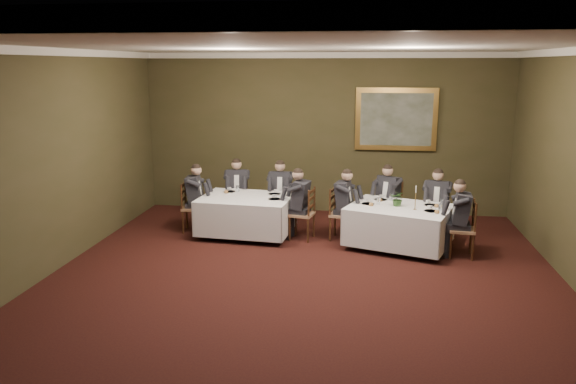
% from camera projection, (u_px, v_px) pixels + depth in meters
% --- Properties ---
extents(ground, '(10.00, 10.00, 0.00)m').
position_uv_depth(ground, '(297.00, 300.00, 7.93)').
color(ground, black).
rests_on(ground, ground).
extents(ceiling, '(8.00, 10.00, 0.10)m').
position_uv_depth(ceiling, '(298.00, 44.00, 7.15)').
color(ceiling, silver).
rests_on(ceiling, back_wall).
extents(back_wall, '(8.00, 0.10, 3.50)m').
position_uv_depth(back_wall, '(325.00, 134.00, 12.37)').
color(back_wall, '#38361C').
rests_on(back_wall, ground).
extents(front_wall, '(8.00, 0.10, 3.50)m').
position_uv_depth(front_wall, '(176.00, 382.00, 2.71)').
color(front_wall, '#38361C').
rests_on(front_wall, ground).
extents(left_wall, '(0.10, 10.00, 3.50)m').
position_uv_depth(left_wall, '(22.00, 171.00, 8.07)').
color(left_wall, '#38361C').
rests_on(left_wall, ground).
extents(crown_molding, '(8.00, 10.00, 0.12)m').
position_uv_depth(crown_molding, '(298.00, 49.00, 7.17)').
color(crown_molding, white).
rests_on(crown_molding, back_wall).
extents(table_main, '(2.10, 1.84, 0.67)m').
position_uv_depth(table_main, '(399.00, 223.00, 10.11)').
color(table_main, black).
rests_on(table_main, ground).
extents(table_second, '(1.86, 1.48, 0.67)m').
position_uv_depth(table_second, '(247.00, 213.00, 10.85)').
color(table_second, black).
rests_on(table_second, ground).
extents(chair_main_backleft, '(0.60, 0.59, 1.00)m').
position_uv_depth(chair_main_backleft, '(388.00, 217.00, 11.14)').
color(chair_main_backleft, '#926A4A').
rests_on(chair_main_backleft, ground).
extents(diner_main_backleft, '(0.59, 0.62, 1.35)m').
position_uv_depth(diner_main_backleft, '(388.00, 206.00, 11.08)').
color(diner_main_backleft, black).
rests_on(diner_main_backleft, chair_main_backleft).
extents(chair_main_backright, '(0.53, 0.51, 1.00)m').
position_uv_depth(chair_main_backright, '(436.00, 223.00, 10.72)').
color(chair_main_backright, '#926A4A').
rests_on(chair_main_backright, ground).
extents(diner_main_backright, '(0.50, 0.56, 1.35)m').
position_uv_depth(diner_main_backright, '(436.00, 212.00, 10.66)').
color(diner_main_backright, black).
rests_on(diner_main_backright, chair_main_backright).
extents(chair_main_endleft, '(0.49, 0.51, 1.00)m').
position_uv_depth(chair_main_endleft, '(341.00, 225.00, 10.63)').
color(chair_main_endleft, '#926A4A').
rests_on(chair_main_endleft, ground).
extents(diner_main_endleft, '(0.55, 0.48, 1.35)m').
position_uv_depth(diner_main_endleft, '(342.00, 213.00, 10.58)').
color(diner_main_endleft, black).
rests_on(diner_main_endleft, chair_main_endleft).
extents(chair_main_endright, '(0.45, 0.47, 1.00)m').
position_uv_depth(chair_main_endright, '(462.00, 241.00, 9.66)').
color(chair_main_endright, '#926A4A').
rests_on(chair_main_endright, ground).
extents(diner_main_endright, '(0.51, 0.44, 1.35)m').
position_uv_depth(diner_main_endright, '(462.00, 228.00, 9.61)').
color(diner_main_endright, black).
rests_on(diner_main_endright, chair_main_endright).
extents(chair_sec_backleft, '(0.50, 0.48, 1.00)m').
position_uv_depth(chair_sec_backleft, '(238.00, 208.00, 11.84)').
color(chair_sec_backleft, '#926A4A').
rests_on(chair_sec_backleft, ground).
extents(diner_sec_backleft, '(0.47, 0.54, 1.35)m').
position_uv_depth(diner_sec_backleft, '(237.00, 198.00, 11.78)').
color(diner_sec_backleft, black).
rests_on(diner_sec_backleft, chair_sec_backleft).
extents(chair_sec_backright, '(0.44, 0.42, 1.00)m').
position_uv_depth(chair_sec_backright, '(281.00, 211.00, 11.64)').
color(chair_sec_backright, '#926A4A').
rests_on(chair_sec_backright, ground).
extents(diner_sec_backright, '(0.42, 0.48, 1.35)m').
position_uv_depth(diner_sec_backright, '(281.00, 200.00, 11.57)').
color(diner_sec_backright, black).
rests_on(diner_sec_backright, chair_sec_backright).
extents(chair_sec_endright, '(0.50, 0.51, 1.00)m').
position_uv_depth(chair_sec_endright, '(302.00, 224.00, 10.64)').
color(chair_sec_endright, '#926A4A').
rests_on(chair_sec_endright, ground).
extents(diner_sec_endright, '(0.55, 0.48, 1.35)m').
position_uv_depth(diner_sec_endright, '(302.00, 213.00, 10.60)').
color(diner_sec_endright, black).
rests_on(diner_sec_endright, chair_sec_endright).
extents(chair_sec_endleft, '(0.47, 0.49, 1.00)m').
position_uv_depth(chair_sec_endleft, '(193.00, 217.00, 11.12)').
color(chair_sec_endleft, '#926A4A').
rests_on(chair_sec_endleft, ground).
extents(diner_sec_endleft, '(0.52, 0.45, 1.35)m').
position_uv_depth(diner_sec_endleft, '(193.00, 206.00, 11.07)').
color(diner_sec_endleft, black).
rests_on(diner_sec_endleft, chair_sec_endleft).
extents(centerpiece, '(0.32, 0.30, 0.29)m').
position_uv_depth(centerpiece, '(398.00, 198.00, 10.05)').
color(centerpiece, '#2D5926').
rests_on(centerpiece, table_main).
extents(candlestick, '(0.06, 0.06, 0.44)m').
position_uv_depth(candlestick, '(415.00, 200.00, 9.80)').
color(candlestick, '#A87A33').
rests_on(candlestick, table_main).
extents(place_setting_table_main, '(0.33, 0.31, 0.14)m').
position_uv_depth(place_setting_table_main, '(383.00, 198.00, 10.58)').
color(place_setting_table_main, white).
rests_on(place_setting_table_main, table_main).
extents(place_setting_table_second, '(0.33, 0.31, 0.14)m').
position_uv_depth(place_setting_table_second, '(232.00, 190.00, 11.24)').
color(place_setting_table_second, white).
rests_on(place_setting_table_second, table_second).
extents(painting, '(1.73, 0.09, 1.34)m').
position_uv_depth(painting, '(396.00, 119.00, 12.03)').
color(painting, gold).
rests_on(painting, back_wall).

